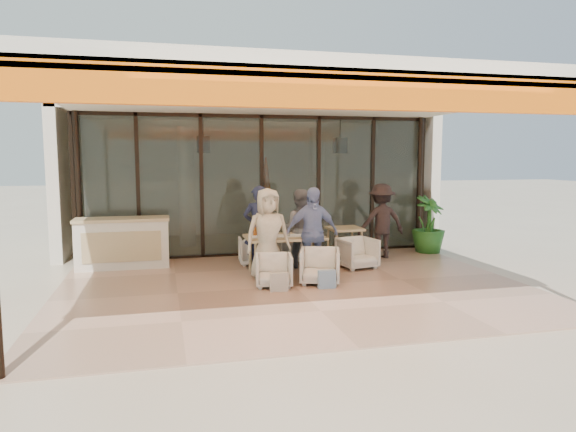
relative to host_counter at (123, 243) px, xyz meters
name	(u,v)px	position (x,y,z in m)	size (l,w,h in m)	color
ground	(295,287)	(3.00, -2.30, -0.53)	(70.00, 70.00, 0.00)	#C6B293
terrace_floor	(295,287)	(3.00, -2.30, -0.53)	(8.00, 6.00, 0.01)	tan
terrace_structure	(299,96)	(3.00, -2.56, 2.72)	(8.00, 6.00, 3.40)	silver
glass_storefront	(262,186)	(3.00, 0.70, 1.07)	(8.08, 0.10, 3.20)	#9EADA3
interior_block	(245,158)	(3.01, 3.02, 1.70)	(9.05, 3.62, 3.52)	silver
host_counter	(123,243)	(0.00, 0.00, 0.00)	(1.85, 0.65, 1.04)	silver
dining_table	(284,239)	(3.07, -1.22, 0.16)	(1.50, 0.90, 0.93)	tan
chair_far_left	(255,249)	(2.66, -0.27, -0.21)	(0.63, 0.59, 0.65)	silver
chair_far_right	(293,247)	(3.50, -0.27, -0.19)	(0.66, 0.62, 0.68)	silver
chair_near_left	(274,269)	(2.66, -2.17, -0.21)	(0.62, 0.58, 0.64)	silver
chair_near_right	(320,265)	(3.50, -2.17, -0.18)	(0.69, 0.65, 0.71)	silver
diner_navy	(259,228)	(2.66, -0.77, 0.32)	(0.62, 0.41, 1.70)	#1A1F39
diner_grey	(299,229)	(3.50, -0.77, 0.28)	(0.78, 0.61, 1.61)	#5D5D61
diner_cream	(268,235)	(2.66, -1.67, 0.32)	(0.83, 0.54, 1.70)	beige
diner_periwinkle	(312,233)	(3.50, -1.67, 0.32)	(1.00, 0.42, 1.71)	#7089BB
tote_bag_cream	(279,283)	(2.66, -2.57, -0.36)	(0.30, 0.10, 0.34)	silver
tote_bag_blue	(327,280)	(3.50, -2.57, -0.36)	(0.30, 0.10, 0.34)	#99BFD8
side_table	(345,232)	(4.62, -0.39, 0.11)	(0.70, 0.70, 0.74)	tan
side_chair	(357,252)	(4.62, -1.14, -0.18)	(0.68, 0.63, 0.70)	silver
standing_woman	(381,221)	(5.51, -0.29, 0.31)	(1.08, 0.62, 1.68)	black
potted_palm	(429,225)	(6.86, 0.04, 0.15)	(0.76, 0.76, 1.36)	#1E5919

